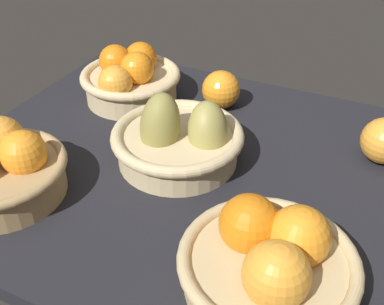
{
  "coord_description": "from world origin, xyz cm",
  "views": [
    {
      "loc": [
        -30.07,
        60.87,
        53.42
      ],
      "look_at": [
        -2.14,
        2.06,
        7.0
      ],
      "focal_mm": 43.44,
      "sensor_mm": 36.0,
      "label": 1
    }
  ],
  "objects_px": {
    "basket_center_pears": "(178,141)",
    "basket_far_left": "(270,260)",
    "basket_near_right": "(130,79)",
    "loose_orange_back_gap": "(221,90)",
    "basket_far_right": "(1,169)"
  },
  "relations": [
    {
      "from": "basket_center_pears",
      "to": "basket_near_right",
      "type": "xyz_separation_m",
      "value": [
        0.2,
        -0.16,
        0.01
      ]
    },
    {
      "from": "basket_center_pears",
      "to": "basket_near_right",
      "type": "bearing_deg",
      "value": -39.34
    },
    {
      "from": "basket_far_right",
      "to": "loose_orange_back_gap",
      "type": "relative_size",
      "value": 2.64
    },
    {
      "from": "basket_far_left",
      "to": "loose_orange_back_gap",
      "type": "xyz_separation_m",
      "value": [
        0.24,
        -0.41,
        -0.0
      ]
    },
    {
      "from": "basket_near_right",
      "to": "basket_far_left",
      "type": "height_order",
      "value": "basket_near_right"
    },
    {
      "from": "basket_near_right",
      "to": "basket_far_left",
      "type": "bearing_deg",
      "value": 140.16
    },
    {
      "from": "basket_center_pears",
      "to": "loose_orange_back_gap",
      "type": "distance_m",
      "value": 0.22
    },
    {
      "from": "basket_near_right",
      "to": "loose_orange_back_gap",
      "type": "xyz_separation_m",
      "value": [
        -0.19,
        -0.05,
        -0.01
      ]
    },
    {
      "from": "basket_center_pears",
      "to": "basket_far_right",
      "type": "xyz_separation_m",
      "value": [
        0.22,
        0.2,
        0.0
      ]
    },
    {
      "from": "basket_center_pears",
      "to": "basket_far_left",
      "type": "xyz_separation_m",
      "value": [
        -0.23,
        0.2,
        0.0
      ]
    },
    {
      "from": "basket_center_pears",
      "to": "basket_far_left",
      "type": "relative_size",
      "value": 1.0
    },
    {
      "from": "basket_far_right",
      "to": "basket_far_left",
      "type": "bearing_deg",
      "value": -179.44
    },
    {
      "from": "basket_center_pears",
      "to": "basket_far_left",
      "type": "distance_m",
      "value": 0.3
    },
    {
      "from": "basket_far_left",
      "to": "loose_orange_back_gap",
      "type": "relative_size",
      "value": 2.9
    },
    {
      "from": "basket_near_right",
      "to": "basket_far_left",
      "type": "distance_m",
      "value": 0.56
    }
  ]
}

